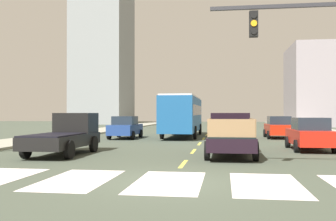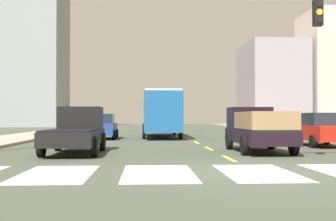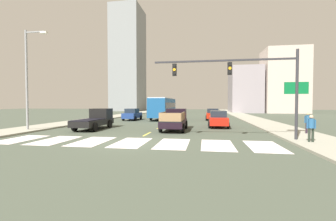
{
  "view_description": "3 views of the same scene",
  "coord_description": "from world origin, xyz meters",
  "px_view_note": "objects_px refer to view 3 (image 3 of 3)",
  "views": [
    {
      "loc": [
        1.55,
        -10.9,
        1.94
      ],
      "look_at": [
        -1.82,
        12.48,
        2.11
      ],
      "focal_mm": 41.66,
      "sensor_mm": 36.0,
      "label": 1
    },
    {
      "loc": [
        -3.04,
        -11.61,
        1.5
      ],
      "look_at": [
        -1.64,
        14.74,
        1.9
      ],
      "focal_mm": 46.52,
      "sensor_mm": 36.0,
      "label": 2
    },
    {
      "loc": [
        4.62,
        -13.75,
        2.51
      ],
      "look_at": [
        0.9,
        9.08,
        1.76
      ],
      "focal_mm": 24.15,
      "sensor_mm": 36.0,
      "label": 3
    }
  ],
  "objects_px": {
    "traffic_signal_gantry": "(248,78)",
    "sedan_near_right": "(213,114)",
    "direction_sign_green": "(296,96)",
    "pedestrian_waiting": "(311,126)",
    "sedan_near_left": "(132,114)",
    "pedestrian_walking": "(308,121)",
    "pickup_stakebed": "(175,120)",
    "city_bus": "(163,107)",
    "pickup_dark": "(96,119)",
    "streetlight_left": "(28,76)",
    "sedan_far": "(218,119)"
  },
  "relations": [
    {
      "from": "sedan_near_left",
      "to": "traffic_signal_gantry",
      "type": "bearing_deg",
      "value": -49.59
    },
    {
      "from": "sedan_near_left",
      "to": "sedan_far",
      "type": "relative_size",
      "value": 1.0
    },
    {
      "from": "city_bus",
      "to": "sedan_near_left",
      "type": "relative_size",
      "value": 2.45
    },
    {
      "from": "direction_sign_green",
      "to": "pedestrian_waiting",
      "type": "distance_m",
      "value": 3.91
    },
    {
      "from": "sedan_near_left",
      "to": "direction_sign_green",
      "type": "xyz_separation_m",
      "value": [
        17.38,
        -13.79,
        2.17
      ]
    },
    {
      "from": "traffic_signal_gantry",
      "to": "direction_sign_green",
      "type": "height_order",
      "value": "traffic_signal_gantry"
    },
    {
      "from": "sedan_near_right",
      "to": "direction_sign_green",
      "type": "bearing_deg",
      "value": -69.81
    },
    {
      "from": "sedan_near_right",
      "to": "pickup_stakebed",
      "type": "bearing_deg",
      "value": -106.03
    },
    {
      "from": "traffic_signal_gantry",
      "to": "streetlight_left",
      "type": "distance_m",
      "value": 18.55
    },
    {
      "from": "sedan_near_left",
      "to": "sedan_near_right",
      "type": "bearing_deg",
      "value": 10.94
    },
    {
      "from": "pickup_dark",
      "to": "streetlight_left",
      "type": "height_order",
      "value": "streetlight_left"
    },
    {
      "from": "streetlight_left",
      "to": "pedestrian_waiting",
      "type": "xyz_separation_m",
      "value": [
        21.98,
        -3.05,
        -3.85
      ]
    },
    {
      "from": "pickup_stakebed",
      "to": "sedan_far",
      "type": "bearing_deg",
      "value": 38.52
    },
    {
      "from": "direction_sign_green",
      "to": "sedan_near_left",
      "type": "bearing_deg",
      "value": 141.58
    },
    {
      "from": "pickup_stakebed",
      "to": "pickup_dark",
      "type": "height_order",
      "value": "same"
    },
    {
      "from": "traffic_signal_gantry",
      "to": "streetlight_left",
      "type": "xyz_separation_m",
      "value": [
        -18.41,
        2.17,
        0.75
      ]
    },
    {
      "from": "pickup_stakebed",
      "to": "pedestrian_waiting",
      "type": "relative_size",
      "value": 3.17
    },
    {
      "from": "pedestrian_waiting",
      "to": "sedan_near_left",
      "type": "bearing_deg",
      "value": 27.25
    },
    {
      "from": "streetlight_left",
      "to": "pedestrian_waiting",
      "type": "relative_size",
      "value": 5.49
    },
    {
      "from": "pickup_dark",
      "to": "streetlight_left",
      "type": "bearing_deg",
      "value": -152.2
    },
    {
      "from": "pickup_stakebed",
      "to": "sedan_far",
      "type": "relative_size",
      "value": 1.18
    },
    {
      "from": "pickup_stakebed",
      "to": "city_bus",
      "type": "xyz_separation_m",
      "value": [
        -3.69,
        13.9,
        1.02
      ]
    },
    {
      "from": "city_bus",
      "to": "sedan_near_left",
      "type": "xyz_separation_m",
      "value": [
        -4.12,
        -2.83,
        -1.09
      ]
    },
    {
      "from": "pickup_dark",
      "to": "direction_sign_green",
      "type": "bearing_deg",
      "value": -7.31
    },
    {
      "from": "pickup_stakebed",
      "to": "sedan_far",
      "type": "height_order",
      "value": "pickup_stakebed"
    },
    {
      "from": "streetlight_left",
      "to": "pickup_stakebed",
      "type": "bearing_deg",
      "value": 13.39
    },
    {
      "from": "direction_sign_green",
      "to": "pedestrian_waiting",
      "type": "height_order",
      "value": "direction_sign_green"
    },
    {
      "from": "sedan_near_left",
      "to": "direction_sign_green",
      "type": "distance_m",
      "value": 22.3
    },
    {
      "from": "city_bus",
      "to": "pedestrian_waiting",
      "type": "bearing_deg",
      "value": -58.7
    },
    {
      "from": "pickup_dark",
      "to": "direction_sign_green",
      "type": "relative_size",
      "value": 1.24
    },
    {
      "from": "pedestrian_waiting",
      "to": "pickup_stakebed",
      "type": "bearing_deg",
      "value": 38.93
    },
    {
      "from": "sedan_near_right",
      "to": "sedan_far",
      "type": "bearing_deg",
      "value": -88.07
    },
    {
      "from": "pedestrian_walking",
      "to": "streetlight_left",
      "type": "bearing_deg",
      "value": 160.07
    },
    {
      "from": "traffic_signal_gantry",
      "to": "pedestrian_waiting",
      "type": "bearing_deg",
      "value": -13.8
    },
    {
      "from": "pedestrian_waiting",
      "to": "pickup_dark",
      "type": "bearing_deg",
      "value": 53.97
    },
    {
      "from": "traffic_signal_gantry",
      "to": "direction_sign_green",
      "type": "bearing_deg",
      "value": 32.21
    },
    {
      "from": "pedestrian_waiting",
      "to": "pedestrian_walking",
      "type": "xyz_separation_m",
      "value": [
        1.57,
        4.19,
        0.0
      ]
    },
    {
      "from": "pedestrian_walking",
      "to": "pickup_stakebed",
      "type": "bearing_deg",
      "value": 147.22
    },
    {
      "from": "pedestrian_walking",
      "to": "sedan_near_right",
      "type": "bearing_deg",
      "value": 91.66
    },
    {
      "from": "pickup_dark",
      "to": "pedestrian_walking",
      "type": "relative_size",
      "value": 3.17
    },
    {
      "from": "city_bus",
      "to": "pickup_dark",
      "type": "bearing_deg",
      "value": -107.27
    },
    {
      "from": "city_bus",
      "to": "sedan_near_right",
      "type": "xyz_separation_m",
      "value": [
        7.62,
        -0.76,
        -1.09
      ]
    },
    {
      "from": "sedan_near_left",
      "to": "traffic_signal_gantry",
      "type": "distance_m",
      "value": 21.37
    },
    {
      "from": "sedan_near_left",
      "to": "direction_sign_green",
      "type": "bearing_deg",
      "value": -37.48
    },
    {
      "from": "pickup_stakebed",
      "to": "streetlight_left",
      "type": "height_order",
      "value": "streetlight_left"
    },
    {
      "from": "sedan_near_right",
      "to": "direction_sign_green",
      "type": "height_order",
      "value": "direction_sign_green"
    },
    {
      "from": "sedan_near_left",
      "to": "traffic_signal_gantry",
      "type": "xyz_separation_m",
      "value": [
        13.41,
        -16.29,
        3.36
      ]
    },
    {
      "from": "sedan_near_right",
      "to": "pedestrian_waiting",
      "type": "relative_size",
      "value": 2.68
    },
    {
      "from": "sedan_far",
      "to": "pedestrian_walking",
      "type": "xyz_separation_m",
      "value": [
        6.59,
        -5.01,
        0.26
      ]
    },
    {
      "from": "traffic_signal_gantry",
      "to": "sedan_near_right",
      "type": "bearing_deg",
      "value": 95.19
    }
  ]
}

